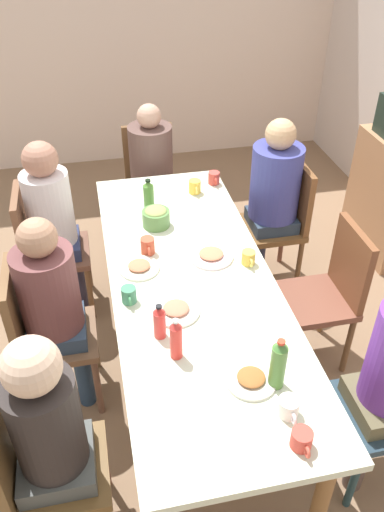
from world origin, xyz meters
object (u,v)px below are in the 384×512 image
(person_1, at_px, (52,432))
(plate_0, at_px, (139,267))
(chair_2, at_px, (43,246))
(chair_6, at_px, (41,331))
(cup_5, at_px, (249,258))
(cup_6, at_px, (129,295))
(person_6, at_px, (53,300))
(bowl_0, at_px, (156,217))
(plate_2, at_px, (251,379))
(chair_4, at_px, (283,218))
(person_4, at_px, (273,190))
(person_3, at_px, (152,163))
(bottle_1, at_px, (149,195))
(cup_0, at_px, (289,407))
(bottle_0, at_px, (176,339))
(cup_1, at_px, (148,246))
(chair_3, at_px, (151,177))
(dining_table, at_px, (192,290))
(cup_3, at_px, (214,178))
(cup_2, at_px, (302,440))
(bottle_3, at_px, (160,322))
(plate_3, at_px, (176,310))
(bottle_2, at_px, (278,364))
(person_2, at_px, (53,216))
(plate_1, at_px, (211,255))
(cup_4, at_px, (195,187))
(chair_1, at_px, (37,466))

(person_1, height_order, plate_0, person_1)
(chair_2, height_order, chair_6, same)
(cup_5, height_order, cup_6, cup_6)
(person_6, height_order, bowl_0, person_6)
(bowl_0, bearing_deg, plate_2, 9.18)
(bowl_0, xyz_separation_m, cup_6, (0.65, -0.23, -0.02))
(chair_4, relative_size, person_4, 0.73)
(person_3, bearing_deg, chair_6, -28.90)
(chair_6, relative_size, bottle_1, 4.40)
(person_1, xyz_separation_m, cup_5, (-0.84, 1.03, 0.05))
(cup_0, distance_m, bottle_0, 0.54)
(bowl_0, xyz_separation_m, cup_1, (0.27, -0.09, -0.01))
(chair_3, bearing_deg, person_4, 42.86)
(person_1, height_order, chair_2, person_1)
(dining_table, height_order, person_1, person_1)
(chair_4, xyz_separation_m, plate_2, (1.48, -0.70, 0.22))
(cup_5, bearing_deg, cup_3, 177.87)
(person_3, xyz_separation_m, chair_6, (1.45, -0.80, -0.17))
(person_1, xyz_separation_m, plate_0, (-0.91, 0.45, 0.02))
(cup_2, bearing_deg, bottle_3, -147.99)
(person_3, xyz_separation_m, plate_3, (1.68, -0.13, 0.05))
(cup_1, xyz_separation_m, cup_6, (0.38, -0.15, -0.01))
(bottle_0, distance_m, bottle_3, 0.15)
(bottle_0, xyz_separation_m, bottle_3, (-0.14, -0.05, -0.02))
(chair_3, distance_m, chair_6, 1.74)
(person_4, distance_m, cup_5, 0.81)
(bottle_2, xyz_separation_m, bottle_3, (-0.37, -0.42, -0.03))
(person_4, bearing_deg, chair_4, 90.00)
(plate_3, distance_m, cup_3, 1.30)
(person_4, relative_size, cup_1, 10.84)
(person_2, relative_size, plate_1, 5.00)
(chair_6, relative_size, cup_2, 7.70)
(plate_2, xyz_separation_m, bottle_2, (0.04, 0.09, 0.11))
(chair_2, relative_size, cup_4, 7.82)
(chair_2, bearing_deg, bottle_0, 26.01)
(cup_2, bearing_deg, person_1, -106.13)
(chair_3, distance_m, plate_2, 2.26)
(person_1, relative_size, chair_3, 1.32)
(person_4, distance_m, plate_1, 0.84)
(person_1, xyz_separation_m, cup_1, (-1.05, 0.52, 0.06))
(dining_table, relative_size, bottle_2, 9.16)
(dining_table, distance_m, chair_1, 1.12)
(person_6, distance_m, cup_1, 0.59)
(cup_1, relative_size, bottle_3, 0.62)
(cup_3, xyz_separation_m, bottle_1, (0.23, -0.47, 0.05))
(person_4, xyz_separation_m, plate_2, (1.48, -0.61, -0.00))
(chair_1, bearing_deg, person_3, 160.21)
(person_2, relative_size, cup_6, 11.09)
(chair_2, distance_m, chair_4, 1.60)
(person_3, distance_m, person_6, 1.61)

